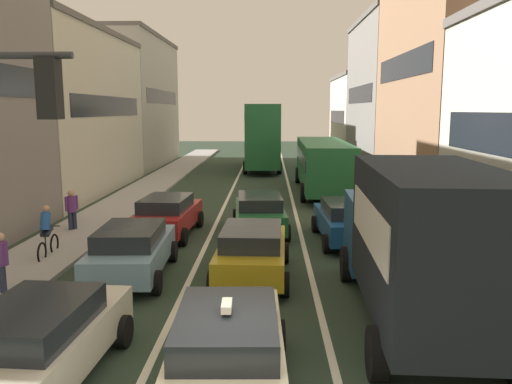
% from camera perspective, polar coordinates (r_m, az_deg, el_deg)
% --- Properties ---
extents(sidewalk_left, '(2.60, 64.00, 0.14)m').
position_cam_1_polar(sidewalk_left, '(28.42, -13.20, -0.44)').
color(sidewalk_left, '#ACACAC').
rests_on(sidewalk_left, ground).
extents(lane_stripe_left, '(0.16, 60.00, 0.01)m').
position_cam_1_polar(lane_stripe_left, '(27.59, -3.09, -0.63)').
color(lane_stripe_left, silver).
rests_on(lane_stripe_left, ground).
extents(lane_stripe_right, '(0.16, 60.00, 0.01)m').
position_cam_1_polar(lane_stripe_right, '(27.53, 3.98, -0.66)').
color(lane_stripe_right, silver).
rests_on(lane_stripe_right, ground).
extents(building_row_left, '(7.20, 43.90, 10.70)m').
position_cam_1_polar(building_row_left, '(31.73, -22.00, 9.25)').
color(building_row_left, gray).
rests_on(building_row_left, ground).
extents(building_row_right, '(7.20, 43.90, 12.25)m').
position_cam_1_polar(building_row_right, '(30.36, 19.80, 9.17)').
color(building_row_right, beige).
rests_on(building_row_right, ground).
extents(removalist_box_truck, '(3.00, 7.80, 3.58)m').
position_cam_1_polar(removalist_box_truck, '(11.46, 17.69, -4.90)').
color(removalist_box_truck, navy).
rests_on(removalist_box_truck, ground).
extents(taxi_centre_lane_front, '(2.17, 4.35, 1.66)m').
position_cam_1_polar(taxi_centre_lane_front, '(8.79, -3.17, -17.00)').
color(taxi_centre_lane_front, beige).
rests_on(taxi_centre_lane_front, ground).
extents(sedan_left_lane_front, '(2.25, 4.39, 1.49)m').
position_cam_1_polar(sedan_left_lane_front, '(9.77, -22.88, -14.96)').
color(sedan_left_lane_front, beige).
rests_on(sedan_left_lane_front, ground).
extents(sedan_centre_lane_second, '(2.17, 4.35, 1.49)m').
position_cam_1_polar(sedan_centre_lane_second, '(14.38, -0.43, -6.49)').
color(sedan_centre_lane_second, '#B29319').
rests_on(sedan_centre_lane_second, ground).
extents(wagon_left_lane_second, '(2.21, 4.37, 1.49)m').
position_cam_1_polar(wagon_left_lane_second, '(14.86, -13.61, -6.24)').
color(wagon_left_lane_second, '#759EB7').
rests_on(wagon_left_lane_second, ground).
extents(hatchback_centre_lane_third, '(2.28, 4.41, 1.49)m').
position_cam_1_polar(hatchback_centre_lane_third, '(19.60, 0.39, -2.27)').
color(hatchback_centre_lane_third, '#19592D').
rests_on(hatchback_centre_lane_third, ground).
extents(sedan_left_lane_third, '(2.27, 4.40, 1.49)m').
position_cam_1_polar(sedan_left_lane_third, '(19.45, -9.81, -2.49)').
color(sedan_left_lane_third, '#A51E1E').
rests_on(sedan_left_lane_third, ground).
extents(sedan_right_lane_behind_truck, '(2.21, 4.37, 1.49)m').
position_cam_1_polar(sedan_right_lane_behind_truck, '(18.50, 10.02, -3.09)').
color(sedan_right_lane_behind_truck, '#194C8C').
rests_on(sedan_right_lane_behind_truck, ground).
extents(bus_mid_queue_primary, '(2.89, 10.53, 2.90)m').
position_cam_1_polar(bus_mid_queue_primary, '(29.35, 7.44, 3.35)').
color(bus_mid_queue_primary, '#1E6033').
rests_on(bus_mid_queue_primary, ground).
extents(bus_far_queue_secondary, '(3.03, 10.57, 5.06)m').
position_cam_1_polar(bus_far_queue_secondary, '(40.58, 0.64, 6.51)').
color(bus_far_queue_secondary, '#1E6033').
rests_on(bus_far_queue_secondary, ground).
extents(cyclist_on_sidewalk, '(0.50, 1.73, 1.72)m').
position_cam_1_polar(cyclist_on_sidewalk, '(17.40, -22.18, -4.24)').
color(cyclist_on_sidewalk, black).
rests_on(cyclist_on_sidewalk, ground).
extents(pedestrian_near_kerb, '(0.34, 0.48, 1.66)m').
position_cam_1_polar(pedestrian_near_kerb, '(14.43, -26.40, -6.79)').
color(pedestrian_near_kerb, '#262D47').
rests_on(pedestrian_near_kerb, ground).
extents(pedestrian_mid_sidewalk, '(0.37, 0.45, 1.66)m').
position_cam_1_polar(pedestrian_mid_sidewalk, '(20.79, -19.75, -1.73)').
color(pedestrian_mid_sidewalk, '#262D47').
rests_on(pedestrian_mid_sidewalk, ground).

